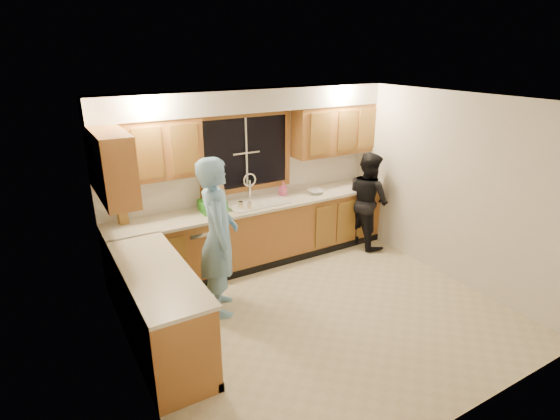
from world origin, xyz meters
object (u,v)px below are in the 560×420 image
Objects in this scene: bowl at (316,192)px; knife_block at (123,216)px; sink at (256,207)px; stove at (176,340)px; man at (218,237)px; woman at (368,200)px; soap_bottle at (283,189)px; dishwasher at (202,249)px; dish_crate at (212,206)px.

knife_block is at bearing 175.50° from bowl.
stove is at bearing -134.61° from sink.
man is at bearing -58.16° from knife_block.
man is 9.15× the size of knife_block.
knife_block is (-3.60, 0.51, 0.26)m from woman.
knife_block is at bearing 179.09° from soap_bottle.
dishwasher is 2.69m from woman.
soap_bottle is at bearing 40.08° from stove.
dishwasher is 1.15m from knife_block.
dishwasher is at bearing 12.36° from man.
man is 2.82m from woman.
knife_block is at bearing 172.61° from dish_crate.
dishwasher is at bearing -174.08° from soap_bottle.
soap_bottle reaches higher than bowl.
stove is at bearing -96.34° from knife_block.
dish_crate is at bearing 1.18° from man.
sink is 0.67m from dish_crate.
dish_crate is (0.30, 0.92, 0.04)m from man.
woman is (2.76, 0.56, -0.19)m from man.
dishwasher is 2.53× the size of dish_crate.
man is 9.42× the size of soap_bottle.
knife_block is at bearing 174.79° from sink.
dish_crate is 1.18m from soap_bottle.
dish_crate is at bearing 178.62° from sink.
bowl is (-0.81, 0.29, 0.19)m from woman.
stove is at bearing -147.65° from bowl.
soap_bottle is 0.88× the size of bowl.
sink is at bearing -1.38° from dish_crate.
stove is at bearing -117.69° from dishwasher.
soap_bottle is at bearing 5.42° from dish_crate.
bowl is (1.65, -0.07, -0.05)m from dish_crate.
soap_bottle reaches higher than dishwasher.
dish_crate reaches higher than dishwasher.
man reaches higher than sink.
dish_crate reaches higher than stove.
woman is 4.70× the size of dish_crate.
dishwasher is 1.05m from man.
dish_crate is at bearing -174.58° from soap_bottle.
man reaches higher than soap_bottle.
sink is 4.26× the size of soap_bottle.
woman is (1.80, -0.34, -0.10)m from sink.
stove is 4.33× the size of knife_block.
woman reaches higher than sink.
bowl is at bearing -10.86° from knife_block.
bowl is (2.79, 1.77, 0.50)m from stove.
sink is 0.56m from soap_bottle.
sink is at bearing 176.80° from bowl.
soap_bottle is (-1.28, 0.47, 0.26)m from woman.
sink is at bearing 45.39° from stove.
knife_block is (-0.84, 1.07, 0.07)m from man.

